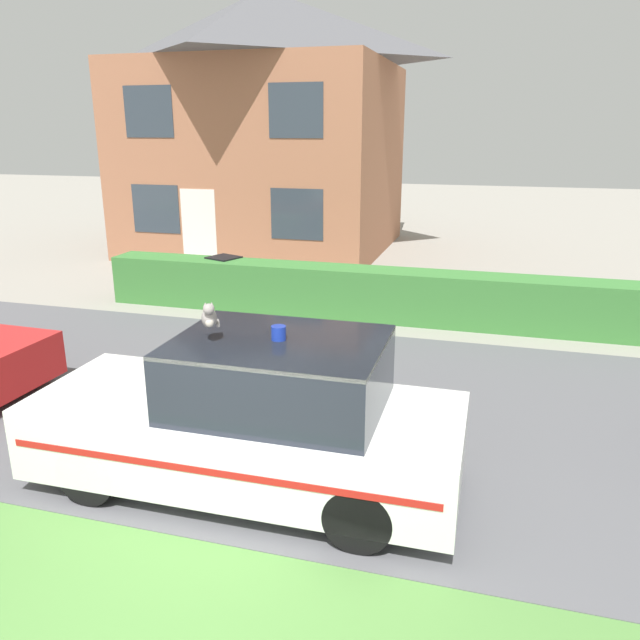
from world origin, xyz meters
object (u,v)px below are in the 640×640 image
Objects in this scene: house_left at (267,123)px; wheelie_bin at (225,280)px; police_car at (255,418)px; cat at (209,317)px.

house_left is 7.49× the size of wheelie_bin.
wheelie_bin is at bearing -63.64° from police_car.
house_left is 7.54m from wheelie_bin.
house_left reaches higher than cat.
cat reaches higher than police_car.
cat is (-0.33, -0.24, 1.14)m from police_car.
police_car is 4.34× the size of wheelie_bin.
police_car is 1.21m from cat.
police_car is at bearing -42.39° from wheelie_bin.
cat is 0.32× the size of wheelie_bin.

